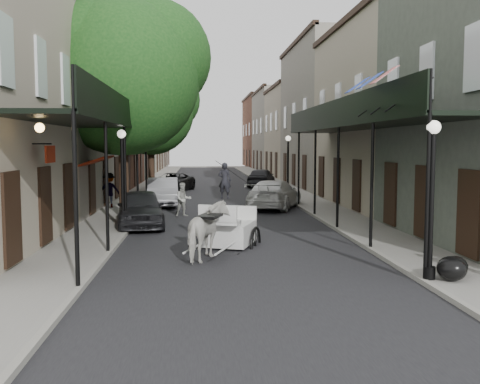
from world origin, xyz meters
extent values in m
plane|color=gray|center=(0.00, 0.00, 0.00)|extent=(140.00, 140.00, 0.00)
cube|color=black|center=(0.00, 20.00, 0.01)|extent=(8.00, 90.00, 0.01)
cube|color=gray|center=(-5.00, 20.00, 0.06)|extent=(2.20, 90.00, 0.12)
cube|color=gray|center=(5.00, 20.00, 0.06)|extent=(2.20, 90.00, 0.12)
cube|color=#A29581|center=(-8.60, 30.00, 5.25)|extent=(5.00, 80.00, 10.50)
cube|color=gray|center=(8.60, 30.00, 5.25)|extent=(5.00, 80.00, 10.50)
cube|color=black|center=(-5.00, 7.00, 4.00)|extent=(2.20, 18.00, 0.12)
cube|color=black|center=(-3.95, 7.00, 4.50)|extent=(0.06, 18.00, 1.00)
cylinder|color=black|center=(-4.00, -2.00, 2.12)|extent=(0.10, 0.10, 4.00)
cylinder|color=black|center=(-4.00, 6.00, 2.12)|extent=(0.10, 0.10, 4.00)
cylinder|color=black|center=(-4.00, 14.00, 2.12)|extent=(0.10, 0.10, 4.00)
cube|color=black|center=(5.00, 7.00, 4.00)|extent=(2.20, 18.00, 0.12)
cube|color=black|center=(3.95, 7.00, 4.50)|extent=(0.06, 18.00, 1.00)
cylinder|color=black|center=(4.00, -2.00, 2.12)|extent=(0.10, 0.10, 4.00)
cylinder|color=black|center=(4.00, 6.00, 2.12)|extent=(0.10, 0.10, 4.00)
cylinder|color=black|center=(4.00, 14.00, 2.12)|extent=(0.10, 0.10, 4.00)
cylinder|color=#382619|center=(-4.60, 10.00, 2.92)|extent=(0.44, 0.44, 5.60)
sphere|color=#154115|center=(-4.60, 10.00, 6.20)|extent=(6.80, 6.80, 6.80)
sphere|color=#154115|center=(-3.24, 10.60, 7.20)|extent=(5.10, 5.10, 5.10)
cylinder|color=#382619|center=(-4.60, 24.00, 2.64)|extent=(0.44, 0.44, 5.04)
sphere|color=#154115|center=(-4.60, 24.00, 5.58)|extent=(6.00, 6.00, 6.00)
sphere|color=#154115|center=(-3.40, 24.60, 6.48)|extent=(4.50, 4.50, 4.50)
cylinder|color=black|center=(4.10, -2.00, 0.27)|extent=(0.28, 0.28, 0.30)
cylinder|color=black|center=(4.10, -2.00, 1.82)|extent=(0.12, 0.12, 3.40)
sphere|color=white|center=(4.10, -2.00, 3.67)|extent=(0.32, 0.32, 0.32)
cylinder|color=black|center=(-4.10, 6.00, 0.27)|extent=(0.28, 0.28, 0.30)
cylinder|color=black|center=(-4.10, 6.00, 1.82)|extent=(0.12, 0.12, 3.40)
sphere|color=white|center=(-4.10, 6.00, 3.67)|extent=(0.32, 0.32, 0.32)
cylinder|color=black|center=(4.10, 18.00, 0.27)|extent=(0.28, 0.28, 0.30)
cylinder|color=black|center=(4.10, 18.00, 1.82)|extent=(0.12, 0.12, 3.40)
sphere|color=white|center=(4.10, 18.00, 3.67)|extent=(0.32, 0.32, 0.32)
imported|color=beige|center=(-1.03, 1.05, 0.82)|extent=(1.48, 2.13, 1.64)
torus|color=black|center=(-0.85, 4.05, 0.62)|extent=(0.51, 1.24, 1.29)
torus|color=black|center=(0.70, 3.51, 0.62)|extent=(0.51, 1.24, 1.29)
torus|color=black|center=(-1.12, 2.67, 0.32)|extent=(0.29, 0.65, 0.67)
torus|color=black|center=(0.05, 2.26, 0.32)|extent=(0.29, 0.65, 0.67)
cube|color=silver|center=(-0.14, 3.59, 1.05)|extent=(1.91, 2.15, 0.70)
cube|color=silver|center=(-0.49, 2.61, 1.54)|extent=(1.31, 0.91, 0.12)
cube|color=silver|center=(-0.57, 2.37, 1.84)|extent=(1.16, 0.49, 0.50)
imported|color=black|center=(-0.49, 2.61, 2.17)|extent=(0.47, 0.39, 1.12)
imported|color=#AEB0A6|center=(-2.00, 10.51, 0.78)|extent=(0.91, 0.80, 1.56)
imported|color=gray|center=(-5.80, 13.33, 1.00)|extent=(1.24, 0.85, 1.76)
imported|color=black|center=(-3.60, 7.48, 0.75)|extent=(2.26, 4.58, 1.50)
imported|color=#9D9CA2|center=(-3.22, 14.92, 0.75)|extent=(1.86, 4.64, 1.50)
imported|color=black|center=(-3.16, 24.00, 0.65)|extent=(3.46, 5.13, 1.31)
imported|color=silver|center=(2.60, 13.25, 0.74)|extent=(3.77, 5.49, 1.48)
imported|color=black|center=(3.60, 27.46, 0.75)|extent=(2.88, 4.73, 1.51)
ellipsoid|color=black|center=(4.55, -2.20, 0.41)|extent=(0.68, 0.68, 0.58)
ellipsoid|color=black|center=(4.85, -1.75, 0.36)|extent=(0.60, 0.60, 0.48)
camera|label=1|loc=(-1.30, -13.95, 3.26)|focal=40.00mm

